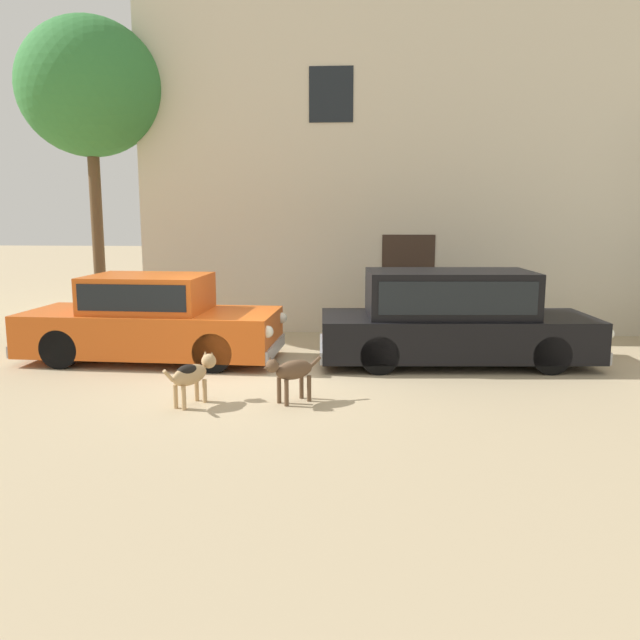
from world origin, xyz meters
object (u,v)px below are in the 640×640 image
(parked_sedan_nearest, at_px, (151,319))
(stray_dog_tan, at_px, (291,371))
(stray_dog_spotted, at_px, (193,373))
(parked_sedan_second, at_px, (453,316))
(acacia_tree_left, at_px, (89,89))

(parked_sedan_nearest, xyz_separation_m, stray_dog_tan, (2.72, -2.41, -0.29))
(stray_dog_tan, bearing_deg, stray_dog_spotted, -34.23)
(parked_sedan_second, xyz_separation_m, stray_dog_tan, (-2.48, -2.50, -0.38))
(parked_sedan_second, xyz_separation_m, stray_dog_spotted, (-3.78, -2.65, -0.39))
(stray_dog_spotted, bearing_deg, parked_sedan_nearest, 56.92)
(stray_dog_spotted, bearing_deg, parked_sedan_second, -26.95)
(acacia_tree_left, bearing_deg, parked_sedan_nearest, -53.12)
(stray_dog_spotted, relative_size, stray_dog_tan, 1.23)
(parked_sedan_second, height_order, stray_dog_spotted, parked_sedan_second)
(stray_dog_tan, bearing_deg, parked_sedan_nearest, -82.63)
(parked_sedan_second, xyz_separation_m, acacia_tree_left, (-7.19, 2.57, 4.24))
(parked_sedan_nearest, distance_m, parked_sedan_second, 5.20)
(stray_dog_tan, xyz_separation_m, acacia_tree_left, (-4.71, 5.06, 4.62))
(stray_dog_spotted, bearing_deg, acacia_tree_left, 61.15)
(stray_dog_spotted, distance_m, stray_dog_tan, 1.31)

